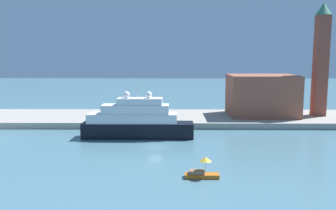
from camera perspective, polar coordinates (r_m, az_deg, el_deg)
The scene contains 9 objects.
ground at distance 68.16m, azimuth -2.12°, elevation -6.70°, with size 400.00×400.00×0.00m, color slate.
quay_dock at distance 94.07m, azimuth -1.32°, elevation -2.13°, with size 110.00×21.40×1.49m, color gray.
large_yacht at distance 75.39m, azimuth -5.06°, elevation -2.66°, with size 23.24×4.65×12.02m.
small_motorboat at distance 51.63m, azimuth 5.41°, elevation -10.45°, with size 4.86×1.73×3.05m.
harbor_building at distance 96.85m, azimuth 14.72°, elevation 1.52°, with size 17.13×13.47×10.62m, color #93513D.
bell_tower at distance 100.85m, azimuth 23.23°, elevation 7.12°, with size 4.06×4.06×28.97m.
parked_car at distance 93.04m, azimuth -9.29°, elevation -1.48°, with size 3.83×1.67×1.50m.
person_figure at distance 85.56m, azimuth -6.59°, elevation -2.14°, with size 0.36×0.36×1.76m.
mooring_bollard at distance 84.31m, azimuth 0.52°, elevation -2.51°, with size 0.43×0.43×0.85m, color black.
Camera 1 is at (3.36, -65.85, 17.29)m, focal length 38.21 mm.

